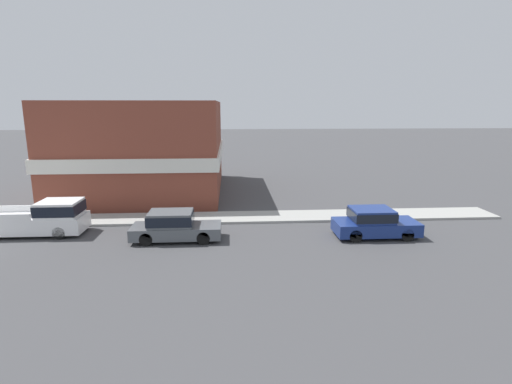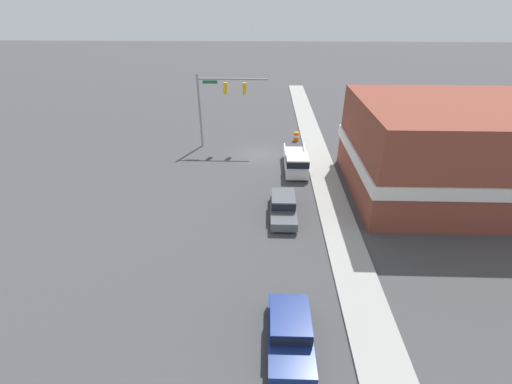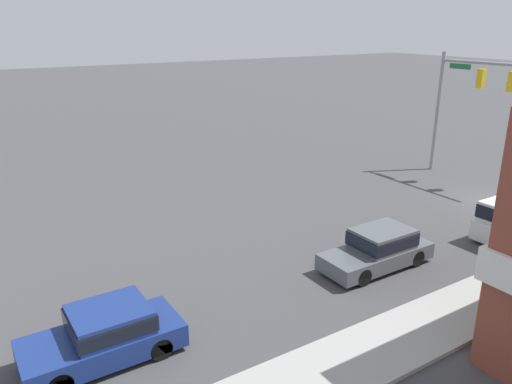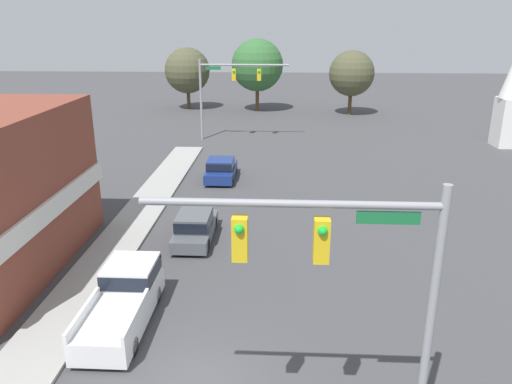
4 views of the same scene
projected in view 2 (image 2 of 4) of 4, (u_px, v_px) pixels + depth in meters
ground_plane at (259, 155)px, 33.77m from camera, size 200.00×200.00×0.00m
sidewalk_curb at (317, 155)px, 33.59m from camera, size 2.40×60.00×0.14m
near_signal_assembly at (219, 95)px, 33.14m from camera, size 6.84×0.49×7.29m
car_lead at (283, 205)px, 24.08m from camera, size 1.77×4.53×1.52m
car_second_ahead at (290, 330)px, 15.04m from camera, size 1.92×4.32×1.52m
pickup_truck_parked at (296, 162)px, 30.18m from camera, size 1.96×5.36×1.83m
construction_barrel at (296, 136)px, 36.83m from camera, size 0.57×0.57×0.96m
corner_brick_building at (447, 151)px, 25.63m from camera, size 13.96×11.83×7.08m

